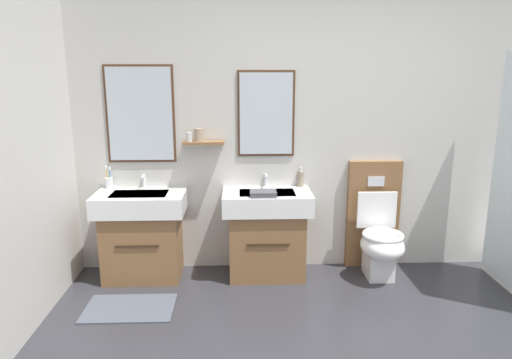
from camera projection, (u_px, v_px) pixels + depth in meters
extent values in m
cube|color=beige|center=(332.00, 121.00, 4.20)|extent=(4.82, 0.12, 2.69)
cube|color=#4C301E|center=(140.00, 114.00, 4.06)|extent=(0.59, 0.02, 0.84)
cube|color=silver|center=(140.00, 114.00, 4.05)|extent=(0.55, 0.01, 0.80)
cube|color=#4C301E|center=(266.00, 114.00, 4.10)|extent=(0.50, 0.02, 0.75)
cube|color=silver|center=(266.00, 114.00, 4.09)|extent=(0.46, 0.01, 0.71)
cube|color=brown|center=(204.00, 143.00, 4.06)|extent=(0.36, 0.14, 0.02)
cylinder|color=silver|center=(189.00, 137.00, 4.04)|extent=(0.05, 0.05, 0.08)
cylinder|color=gray|center=(198.00, 135.00, 4.04)|extent=(0.08, 0.08, 0.11)
cube|color=#474C56|center=(130.00, 308.00, 3.62)|extent=(0.68, 0.44, 0.01)
cube|color=brown|center=(143.00, 244.00, 4.13)|extent=(0.65, 0.44, 0.60)
cube|color=#3B2919|center=(137.00, 246.00, 3.89)|extent=(0.36, 0.01, 0.02)
cube|color=white|center=(140.00, 202.00, 4.04)|extent=(0.77, 0.49, 0.17)
cube|color=silver|center=(139.00, 195.00, 3.99)|extent=(0.47, 0.27, 0.03)
cylinder|color=silver|center=(144.00, 181.00, 4.19)|extent=(0.03, 0.03, 0.11)
cylinder|color=silver|center=(142.00, 177.00, 4.13)|extent=(0.02, 0.11, 0.02)
cube|color=brown|center=(267.00, 243.00, 4.16)|extent=(0.65, 0.44, 0.60)
cube|color=#3B2919|center=(268.00, 245.00, 3.93)|extent=(0.36, 0.01, 0.02)
cube|color=white|center=(267.00, 201.00, 4.08)|extent=(0.77, 0.49, 0.17)
cube|color=silver|center=(267.00, 194.00, 4.03)|extent=(0.47, 0.27, 0.03)
cylinder|color=silver|center=(266.00, 180.00, 4.23)|extent=(0.03, 0.03, 0.11)
cylinder|color=silver|center=(266.00, 176.00, 4.17)|extent=(0.02, 0.11, 0.02)
cube|color=brown|center=(372.00, 214.00, 4.34)|extent=(0.48, 0.10, 1.00)
cube|color=silver|center=(376.00, 181.00, 4.21)|extent=(0.15, 0.01, 0.09)
cube|color=white|center=(378.00, 258.00, 4.15)|extent=(0.22, 0.30, 0.34)
ellipsoid|color=white|center=(382.00, 246.00, 4.04)|extent=(0.37, 0.46, 0.24)
torus|color=white|center=(383.00, 235.00, 4.02)|extent=(0.35, 0.35, 0.04)
cube|color=white|center=(377.00, 210.00, 4.20)|extent=(0.35, 0.03, 0.33)
cylinder|color=silver|center=(109.00, 183.00, 4.16)|extent=(0.07, 0.07, 0.09)
cylinder|color=#2D84DB|center=(110.00, 177.00, 4.15)|extent=(0.02, 0.01, 0.16)
cube|color=white|center=(110.00, 169.00, 4.13)|extent=(0.01, 0.02, 0.03)
cylinder|color=yellow|center=(107.00, 177.00, 4.15)|extent=(0.01, 0.02, 0.17)
cube|color=white|center=(106.00, 168.00, 4.12)|extent=(0.01, 0.02, 0.03)
cylinder|color=gray|center=(301.00, 179.00, 4.22)|extent=(0.06, 0.06, 0.14)
cylinder|color=silver|center=(301.00, 169.00, 4.20)|extent=(0.02, 0.02, 0.04)
cube|color=#47474C|center=(263.00, 193.00, 3.91)|extent=(0.22, 0.16, 0.04)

